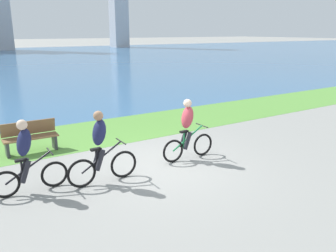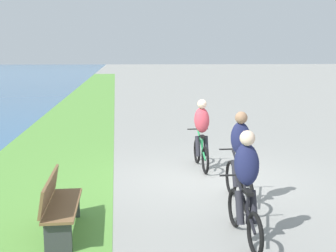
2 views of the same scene
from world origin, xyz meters
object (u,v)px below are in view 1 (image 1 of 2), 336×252
at_px(cyclist_trailing, 101,148).
at_px(bench_near_path, 30,137).
at_px(cyclist_distant_rear, 26,157).
at_px(cyclist_lead, 188,130).

relative_size(cyclist_trailing, bench_near_path, 1.14).
distance_m(cyclist_trailing, cyclist_distant_rear, 1.57).
xyz_separation_m(cyclist_distant_rear, bench_near_path, (0.58, 2.71, -0.38)).
bearing_deg(cyclist_trailing, bench_near_path, 107.01).
height_order(cyclist_lead, bench_near_path, cyclist_lead).
relative_size(cyclist_distant_rear, bench_near_path, 1.09).
height_order(cyclist_lead, cyclist_distant_rear, cyclist_lead).
xyz_separation_m(cyclist_lead, cyclist_trailing, (-2.54, -0.18, 0.01)).
bearing_deg(cyclist_distant_rear, bench_near_path, 77.84).
bearing_deg(bench_near_path, cyclist_trailing, -72.99).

